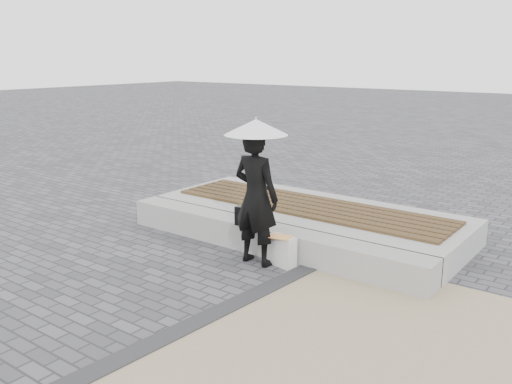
# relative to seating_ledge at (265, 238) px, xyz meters

# --- Properties ---
(ground) EXTENTS (80.00, 80.00, 0.00)m
(ground) POSITION_rel_seating_ledge_xyz_m (0.00, -1.60, -0.20)
(ground) COLOR #504F55
(ground) RESTS_ON ground
(edging_band) EXTENTS (0.61, 5.20, 0.04)m
(edging_band) POSITION_rel_seating_ledge_xyz_m (0.75, -2.10, -0.18)
(edging_band) COLOR #2B2B2E
(edging_band) RESTS_ON ground
(seating_ledge) EXTENTS (5.00, 0.45, 0.40)m
(seating_ledge) POSITION_rel_seating_ledge_xyz_m (0.00, 0.00, 0.00)
(seating_ledge) COLOR #979792
(seating_ledge) RESTS_ON ground
(timber_platform) EXTENTS (5.00, 2.00, 0.40)m
(timber_platform) POSITION_rel_seating_ledge_xyz_m (0.00, 1.20, 0.00)
(timber_platform) COLOR #A2A29D
(timber_platform) RESTS_ON ground
(timber_decking) EXTENTS (4.60, 1.20, 0.04)m
(timber_decking) POSITION_rel_seating_ledge_xyz_m (0.00, 1.20, 0.22)
(timber_decking) COLOR #523E1F
(timber_decking) RESTS_ON timber_platform
(woman) EXTENTS (0.68, 0.45, 1.86)m
(woman) POSITION_rel_seating_ledge_xyz_m (0.17, -0.44, 0.73)
(woman) COLOR black
(woman) RESTS_ON ground
(parasol) EXTENTS (0.83, 0.83, 1.07)m
(parasol) POSITION_rel_seating_ledge_xyz_m (0.17, -0.44, 1.67)
(parasol) COLOR #B9B9BE
(parasol) RESTS_ON ground
(handbag) EXTENTS (0.41, 0.23, 0.28)m
(handbag) POSITION_rel_seating_ledge_xyz_m (-0.17, -0.17, 0.34)
(handbag) COLOR black
(handbag) RESTS_ON seating_ledge
(canvas_tote) EXTENTS (0.42, 0.23, 0.42)m
(canvas_tote) POSITION_rel_seating_ledge_xyz_m (0.51, -0.32, 0.01)
(canvas_tote) COLOR silver
(canvas_tote) RESTS_ON ground
(magazine) EXTENTS (0.32, 0.26, 0.01)m
(magazine) POSITION_rel_seating_ledge_xyz_m (0.51, -0.37, 0.23)
(magazine) COLOR #F84337
(magazine) RESTS_ON canvas_tote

